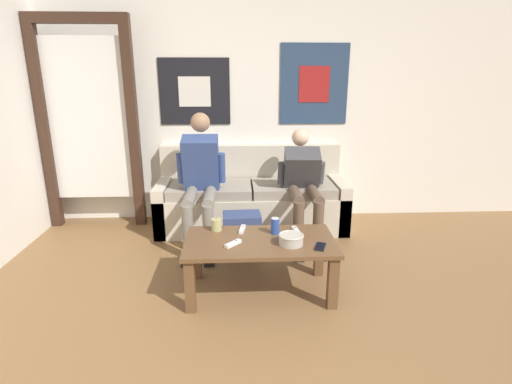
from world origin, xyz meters
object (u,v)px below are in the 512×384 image
(person_seated_adult, at_px, (200,176))
(ceramic_bowl, at_px, (291,239))
(person_seated_teen, at_px, (303,182))
(drink_can_blue, at_px, (275,226))
(game_controller_near_left, at_px, (233,244))
(game_controller_far_center, at_px, (296,231))
(cell_phone, at_px, (320,247))
(backpack, at_px, (242,236))
(coffee_table, at_px, (260,249))
(pillar_candle, at_px, (216,225))
(game_controller_near_right, at_px, (242,229))
(couch, at_px, (252,201))

(person_seated_adult, height_order, ceramic_bowl, person_seated_adult)
(person_seated_teen, height_order, ceramic_bowl, person_seated_teen)
(drink_can_blue, bearing_deg, person_seated_teen, 68.09)
(game_controller_near_left, bearing_deg, game_controller_far_center, 24.69)
(cell_phone, bearing_deg, backpack, 125.02)
(backpack, xyz_separation_m, game_controller_far_center, (0.41, -0.49, 0.24))
(person_seated_adult, relative_size, game_controller_far_center, 8.37)
(coffee_table, bearing_deg, game_controller_far_center, 26.15)
(pillar_candle, height_order, game_controller_near_left, pillar_candle)
(game_controller_far_center, bearing_deg, pillar_candle, 174.23)
(person_seated_adult, bearing_deg, game_controller_near_left, -73.58)
(coffee_table, height_order, person_seated_teen, person_seated_teen)
(backpack, bearing_deg, person_seated_adult, 137.05)
(person_seated_teen, distance_m, ceramic_bowl, 1.12)
(backpack, distance_m, ceramic_bowl, 0.84)
(game_controller_near_right, bearing_deg, game_controller_near_left, -104.55)
(cell_phone, bearing_deg, game_controller_near_left, 173.91)
(couch, distance_m, cell_phone, 1.58)
(coffee_table, bearing_deg, backpack, 101.36)
(couch, xyz_separation_m, game_controller_near_right, (-0.11, -1.18, 0.15))
(coffee_table, distance_m, cell_phone, 0.45)
(person_seated_teen, height_order, game_controller_far_center, person_seated_teen)
(person_seated_adult, xyz_separation_m, drink_can_blue, (0.63, -0.86, -0.18))
(backpack, height_order, game_controller_far_center, game_controller_far_center)
(ceramic_bowl, xyz_separation_m, cell_phone, (0.20, -0.06, -0.04))
(couch, relative_size, person_seated_adult, 1.59)
(game_controller_far_center, bearing_deg, drink_can_blue, -172.96)
(ceramic_bowl, relative_size, game_controller_near_right, 1.23)
(couch, distance_m, person_seated_adult, 0.73)
(pillar_candle, relative_size, game_controller_near_left, 0.82)
(person_seated_teen, relative_size, game_controller_near_left, 8.26)
(coffee_table, distance_m, person_seated_teen, 1.13)
(person_seated_teen, xyz_separation_m, game_controller_near_right, (-0.60, -0.81, -0.15))
(couch, bearing_deg, drink_can_blue, -83.82)
(pillar_candle, bearing_deg, game_controller_near_right, -4.78)
(game_controller_near_left, height_order, game_controller_near_right, same)
(person_seated_teen, relative_size, ceramic_bowl, 5.86)
(couch, relative_size, pillar_candle, 18.58)
(backpack, bearing_deg, couch, 81.30)
(coffee_table, bearing_deg, pillar_candle, 148.31)
(ceramic_bowl, bearing_deg, person_seated_teen, 76.62)
(game_controller_near_right, height_order, game_controller_far_center, same)
(person_seated_adult, xyz_separation_m, cell_phone, (0.93, -1.13, -0.24))
(cell_phone, bearing_deg, person_seated_teen, 87.05)
(person_seated_adult, bearing_deg, pillar_candle, -76.82)
(game_controller_near_left, bearing_deg, person_seated_adult, 106.42)
(person_seated_adult, bearing_deg, game_controller_near_right, -64.35)
(couch, height_order, person_seated_teen, person_seated_teen)
(game_controller_near_left, bearing_deg, drink_can_blue, 32.37)
(couch, xyz_separation_m, cell_phone, (0.43, -1.51, 0.14))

